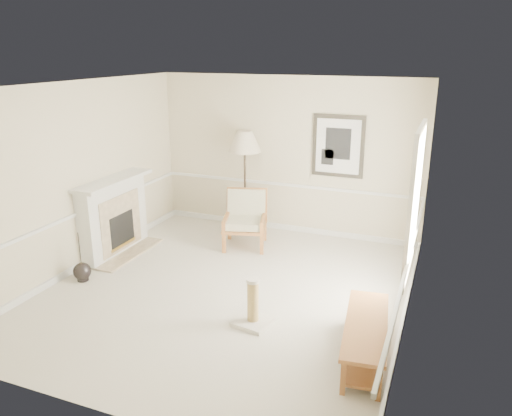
# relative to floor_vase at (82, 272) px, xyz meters

# --- Properties ---
(ground) EXTENTS (5.50, 5.50, 0.00)m
(ground) POSITION_rel_floor_vase_xyz_m (2.15, 0.51, -0.14)
(ground) COLOR silver
(ground) RESTS_ON ground
(room) EXTENTS (5.04, 5.54, 2.92)m
(room) POSITION_rel_floor_vase_xyz_m (2.29, 0.58, 1.72)
(room) COLOR beige
(room) RESTS_ON ground
(fireplace) EXTENTS (0.64, 1.64, 1.31)m
(fireplace) POSITION_rel_floor_vase_xyz_m (-0.19, 1.11, 0.50)
(fireplace) COLOR white
(fireplace) RESTS_ON ground
(floor_vase) EXTENTS (0.27, 0.27, 0.78)m
(floor_vase) POSITION_rel_floor_vase_xyz_m (0.00, 0.00, 0.00)
(floor_vase) COLOR black
(floor_vase) RESTS_ON ground
(armchair) EXTENTS (0.92, 0.96, 0.98)m
(armchair) POSITION_rel_floor_vase_xyz_m (1.72, 2.27, 0.38)
(armchair) COLOR #93562F
(armchair) RESTS_ON ground
(floor_lamp) EXTENTS (0.80, 0.80, 1.92)m
(floor_lamp) POSITION_rel_floor_vase_xyz_m (1.44, 2.91, 1.53)
(floor_lamp) COLOR black
(floor_lamp) RESTS_ON ground
(bench) EXTENTS (0.64, 1.58, 0.44)m
(bench) POSITION_rel_floor_vase_xyz_m (4.30, -0.41, 0.15)
(bench) COLOR #93562F
(bench) RESTS_ON ground
(scratching_post) EXTENTS (0.50, 0.50, 0.63)m
(scratching_post) POSITION_rel_floor_vase_xyz_m (2.85, -0.20, 0.05)
(scratching_post) COLOR white
(scratching_post) RESTS_ON ground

